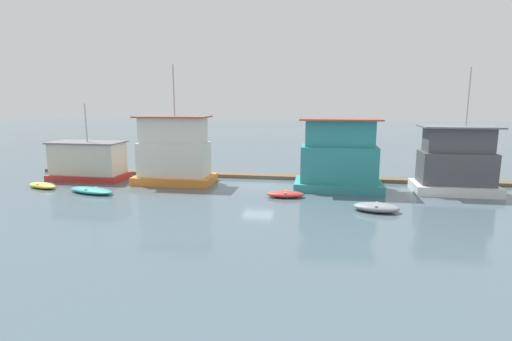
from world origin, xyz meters
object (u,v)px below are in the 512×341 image
at_px(houseboat_red, 88,161).
at_px(dinghy_yellow, 42,185).
at_px(dinghy_grey, 376,207).
at_px(houseboat_teal, 339,158).
at_px(dinghy_teal, 91,190).
at_px(houseboat_orange, 174,153).
at_px(houseboat_white, 456,164).
at_px(dinghy_red, 285,194).

height_order(houseboat_red, dinghy_yellow, houseboat_red).
bearing_deg(dinghy_grey, houseboat_teal, 109.30).
xyz_separation_m(dinghy_teal, dinghy_grey, (20.39, -1.60, 0.06)).
bearing_deg(houseboat_red, houseboat_orange, -2.43).
bearing_deg(dinghy_yellow, dinghy_teal, -11.50).
xyz_separation_m(dinghy_yellow, dinghy_teal, (4.81, -0.98, 0.01)).
bearing_deg(houseboat_orange, dinghy_grey, -21.45).
height_order(houseboat_white, dinghy_red, houseboat_white).
bearing_deg(dinghy_red, houseboat_orange, 160.51).
xyz_separation_m(houseboat_red, dinghy_grey, (23.56, -6.44, -1.33)).
height_order(houseboat_teal, dinghy_teal, houseboat_teal).
bearing_deg(houseboat_white, dinghy_yellow, -173.46).
bearing_deg(houseboat_teal, houseboat_orange, -179.77).
distance_m(houseboat_red, houseboat_orange, 8.08).
bearing_deg(houseboat_red, houseboat_white, -0.46).
distance_m(dinghy_red, dinghy_grey, 6.55).
bearing_deg(dinghy_grey, dinghy_red, 155.51).
bearing_deg(dinghy_grey, dinghy_teal, 175.50).
distance_m(dinghy_teal, dinghy_red, 14.48).
height_order(houseboat_red, dinghy_grey, houseboat_red).
height_order(houseboat_teal, dinghy_yellow, houseboat_teal).
distance_m(houseboat_orange, dinghy_yellow, 10.55).
bearing_deg(dinghy_grey, dinghy_yellow, 174.15).
bearing_deg(dinghy_yellow, dinghy_grey, -5.85).
bearing_deg(houseboat_white, dinghy_red, -164.22).
distance_m(houseboat_orange, houseboat_white, 21.94).
height_order(houseboat_teal, houseboat_white, houseboat_white).
bearing_deg(houseboat_white, dinghy_teal, -170.26).
height_order(dinghy_yellow, dinghy_teal, dinghy_teal).
height_order(dinghy_yellow, dinghy_red, dinghy_red).
xyz_separation_m(houseboat_white, dinghy_teal, (-26.80, -4.60, -1.98)).
distance_m(houseboat_orange, dinghy_red, 10.42).
relative_size(houseboat_orange, dinghy_teal, 2.32).
bearing_deg(houseboat_teal, dinghy_teal, -165.98).
xyz_separation_m(houseboat_orange, dinghy_grey, (15.54, -6.10, -2.25)).
height_order(dinghy_teal, dinghy_grey, dinghy_grey).
height_order(houseboat_red, houseboat_teal, houseboat_red).
relative_size(dinghy_yellow, dinghy_grey, 1.02).
bearing_deg(houseboat_orange, dinghy_teal, -137.18).
distance_m(houseboat_teal, dinghy_red, 5.58).
distance_m(houseboat_white, dinghy_grey, 9.12).
relative_size(houseboat_red, dinghy_yellow, 2.12).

